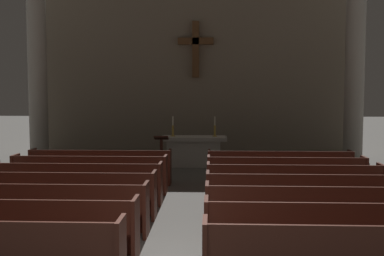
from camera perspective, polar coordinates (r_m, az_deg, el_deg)
The scene contains 19 objects.
pew_left_row_2 at distance 7.82m, azimuth -20.85°, elevation -11.11°, with size 3.82×0.50×0.95m.
pew_left_row_3 at distance 8.84m, azimuth -17.89°, elevation -9.21°, with size 3.82×0.50×0.95m.
pew_left_row_4 at distance 9.89m, azimuth -15.58°, elevation -7.69°, with size 3.82×0.50×0.95m.
pew_left_row_5 at distance 10.96m, azimuth -13.73°, elevation -6.46°, with size 3.82×0.50×0.95m.
pew_left_row_6 at distance 12.04m, azimuth -12.21°, elevation -5.44°, with size 3.82×0.50×0.95m.
pew_left_row_7 at distance 13.13m, azimuth -10.95°, elevation -4.58°, with size 3.82×0.50×0.95m.
pew_right_row_2 at distance 7.43m, azimuth 16.71°, elevation -11.84°, with size 3.82×0.50×0.95m.
pew_right_row_3 at distance 8.50m, azimuth 14.80°, elevation -9.70°, with size 3.82×0.50×0.95m.
pew_right_row_4 at distance 9.59m, azimuth 13.34°, elevation -8.04°, with size 3.82×0.50×0.95m.
pew_right_row_5 at distance 10.68m, azimuth 12.18°, elevation -6.71°, with size 3.82×0.50×0.95m.
pew_right_row_6 at distance 11.79m, azimuth 11.24°, elevation -5.64°, with size 3.82×0.50×0.95m.
pew_right_row_7 at distance 12.90m, azimuth 10.47°, elevation -4.74°, with size 3.82×0.50×0.95m.
column_left_third at distance 16.80m, azimuth -18.10°, elevation 6.49°, with size 0.93×0.93×6.52m.
column_right_third at distance 16.41m, azimuth 19.00°, elevation 6.52°, with size 0.93×0.93×6.52m.
altar at distance 15.85m, azimuth 0.21°, elevation -2.72°, with size 2.20×0.90×1.01m.
candlestick_left at distance 15.82m, azimuth -2.32°, elevation -0.23°, with size 0.16×0.16×0.67m.
candlestick_right at distance 15.76m, azimuth 2.76°, elevation -0.25°, with size 0.16×0.16×0.67m.
apse_with_cross at distance 17.75m, azimuth 0.48°, elevation 8.19°, with size 11.50×0.49×7.32m.
lectern at distance 14.73m, azimuth -3.71°, elevation -3.24°, with size 0.44×0.36×1.15m.
Camera 1 is at (0.62, -5.80, 2.56)m, focal length 44.29 mm.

